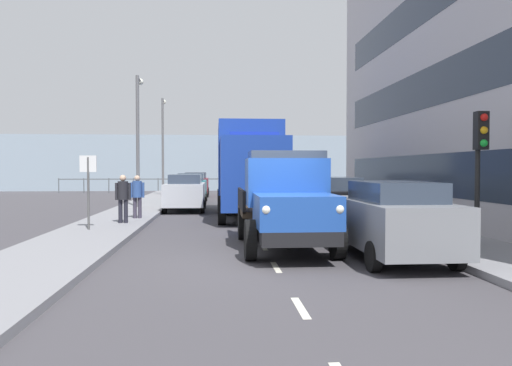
% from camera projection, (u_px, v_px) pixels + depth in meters
% --- Properties ---
extents(ground_plane, '(80.00, 80.00, 0.00)m').
position_uv_depth(ground_plane, '(245.00, 216.00, 21.00)').
color(ground_plane, '#423F44').
extents(sidewalk_left, '(2.47, 42.18, 0.15)m').
position_uv_depth(sidewalk_left, '(357.00, 213.00, 21.39)').
color(sidewalk_left, gray).
rests_on(sidewalk_left, ground_plane).
extents(sidewalk_right, '(2.47, 42.18, 0.15)m').
position_uv_depth(sidewalk_right, '(129.00, 215.00, 20.61)').
color(sidewalk_right, gray).
rests_on(sidewalk_right, ground_plane).
extents(road_centreline_markings, '(0.12, 38.65, 0.01)m').
position_uv_depth(road_centreline_markings, '(245.00, 216.00, 20.69)').
color(road_centreline_markings, silver).
rests_on(road_centreline_markings, ground_plane).
extents(sea_horizon, '(80.00, 0.80, 5.00)m').
position_uv_depth(sea_horizon, '(230.00, 163.00, 44.93)').
color(sea_horizon, '#8C9EAD').
rests_on(sea_horizon, ground_plane).
extents(seawall_railing, '(28.08, 0.08, 1.20)m').
position_uv_depth(seawall_railing, '(231.00, 181.00, 41.39)').
color(seawall_railing, '#4C5156').
rests_on(seawall_railing, ground_plane).
extents(truck_vintage_blue, '(2.17, 5.64, 2.43)m').
position_uv_depth(truck_vintage_blue, '(286.00, 202.00, 12.13)').
color(truck_vintage_blue, black).
rests_on(truck_vintage_blue, ground_plane).
extents(lorry_cargo_blue, '(2.58, 8.20, 3.87)m').
position_uv_depth(lorry_cargo_blue, '(249.00, 167.00, 20.42)').
color(lorry_cargo_blue, '#193899').
rests_on(lorry_cargo_blue, ground_plane).
extents(car_grey_kerbside_near, '(1.85, 4.23, 1.72)m').
position_uv_depth(car_grey_kerbside_near, '(392.00, 219.00, 10.92)').
color(car_grey_kerbside_near, slate).
rests_on(car_grey_kerbside_near, ground_plane).
extents(car_black_kerbside_1, '(1.91, 4.06, 1.72)m').
position_uv_depth(car_black_kerbside_1, '(331.00, 201.00, 16.71)').
color(car_black_kerbside_1, black).
rests_on(car_black_kerbside_1, ground_plane).
extents(car_navy_kerbside_2, '(1.88, 3.93, 1.72)m').
position_uv_depth(car_navy_kerbside_2, '(305.00, 194.00, 21.72)').
color(car_navy_kerbside_2, navy).
rests_on(car_navy_kerbside_2, ground_plane).
extents(car_white_kerbside_3, '(1.81, 4.28, 1.72)m').
position_uv_depth(car_white_kerbside_3, '(286.00, 188.00, 27.38)').
color(car_white_kerbside_3, white).
rests_on(car_white_kerbside_3, ground_plane).
extents(car_silver_oppositeside_0, '(1.87, 4.19, 1.72)m').
position_uv_depth(car_silver_oppositeside_0, '(185.00, 192.00, 23.35)').
color(car_silver_oppositeside_0, '#B7BABF').
rests_on(car_silver_oppositeside_0, ground_plane).
extents(car_teal_oppositeside_1, '(1.81, 4.59, 1.72)m').
position_uv_depth(car_teal_oppositeside_1, '(191.00, 187.00, 28.87)').
color(car_teal_oppositeside_1, '#1E6670').
rests_on(car_teal_oppositeside_1, ground_plane).
extents(car_maroon_oppositeside_2, '(1.83, 4.12, 1.72)m').
position_uv_depth(car_maroon_oppositeside_2, '(196.00, 184.00, 35.46)').
color(car_maroon_oppositeside_2, maroon).
rests_on(car_maroon_oppositeside_2, ground_plane).
extents(pedestrian_couple_a, '(0.53, 0.34, 1.64)m').
position_uv_depth(pedestrian_couple_a, '(123.00, 195.00, 16.84)').
color(pedestrian_couple_a, black).
rests_on(pedestrian_couple_a, sidewalk_right).
extents(pedestrian_near_railing, '(0.53, 0.34, 1.60)m').
position_uv_depth(pedestrian_near_railing, '(137.00, 193.00, 18.47)').
color(pedestrian_near_railing, '#383342').
rests_on(pedestrian_near_railing, sidewalk_right).
extents(traffic_light_near, '(0.28, 0.41, 3.20)m').
position_uv_depth(traffic_light_near, '(480.00, 149.00, 11.70)').
color(traffic_light_near, black).
rests_on(traffic_light_near, sidewalk_left).
extents(lamp_post_promenade, '(0.32, 1.14, 6.29)m').
position_uv_depth(lamp_post_promenade, '(138.00, 129.00, 23.78)').
color(lamp_post_promenade, '#59595B').
rests_on(lamp_post_promenade, sidewalk_right).
extents(lamp_post_far, '(0.32, 1.14, 6.82)m').
position_uv_depth(lamp_post_far, '(163.00, 138.00, 35.12)').
color(lamp_post_far, '#59595B').
rests_on(lamp_post_far, sidewalk_right).
extents(street_sign, '(0.50, 0.07, 2.25)m').
position_uv_depth(street_sign, '(88.00, 179.00, 15.01)').
color(street_sign, '#4C4C4C').
rests_on(street_sign, sidewalk_right).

